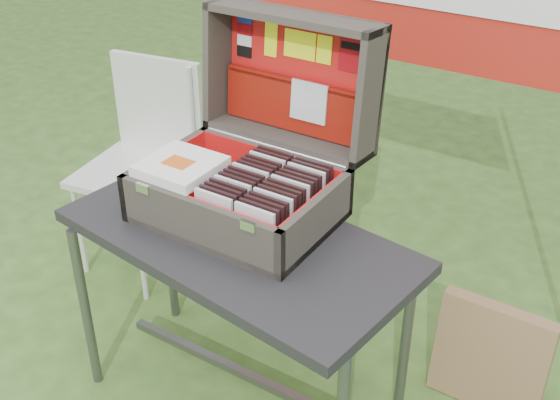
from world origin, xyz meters
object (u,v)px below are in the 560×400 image
Objects in this scene: table at (240,322)px; cardboard_box at (490,357)px; chair at (133,175)px; suitcase at (246,129)px.

table is 2.76× the size of cardboard_box.
chair is at bearing 161.51° from table.
cardboard_box is at bearing 39.23° from table.
suitcase is 1.03m from chair.
cardboard_box is (0.82, 0.32, -0.82)m from suitcase.
chair is at bearing -178.24° from cardboard_box.
cardboard_box is (0.76, 0.47, -0.15)m from table.
chair is at bearing 161.15° from suitcase.
chair is 2.29× the size of cardboard_box.
table is 1.00m from chair.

